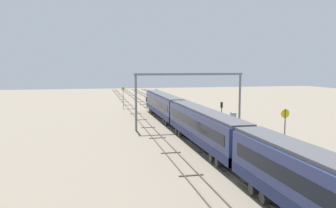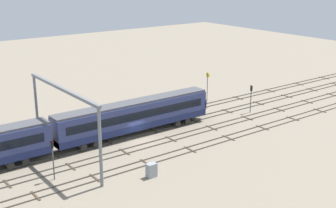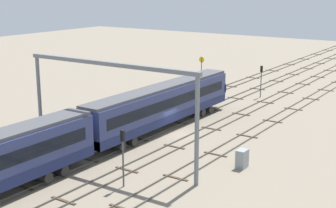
{
  "view_description": "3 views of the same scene",
  "coord_description": "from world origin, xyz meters",
  "px_view_note": "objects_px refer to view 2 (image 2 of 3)",
  "views": [
    {
      "loc": [
        -63.83,
        15.45,
        10.2
      ],
      "look_at": [
        5.86,
        0.07,
        2.32
      ],
      "focal_mm": 35.84,
      "sensor_mm": 36.0,
      "label": 1
    },
    {
      "loc": [
        -31.87,
        -49.08,
        22.98
      ],
      "look_at": [
        6.27,
        1.8,
        3.66
      ],
      "focal_mm": 48.78,
      "sensor_mm": 36.0,
      "label": 2
    },
    {
      "loc": [
        -42.65,
        -27.67,
        15.79
      ],
      "look_at": [
        1.39,
        1.98,
        2.77
      ],
      "focal_mm": 52.86,
      "sensor_mm": 36.0,
      "label": 3
    }
  ],
  "objects_px": {
    "speed_sign_mid_trackside": "(207,83)",
    "relay_cabinet": "(151,170)",
    "overhead_gantry": "(63,106)",
    "signal_light_trackside_approach": "(53,154)",
    "signal_light_trackside_departure": "(251,95)"
  },
  "relations": [
    {
      "from": "speed_sign_mid_trackside",
      "to": "relay_cabinet",
      "type": "bearing_deg",
      "value": -143.18
    },
    {
      "from": "overhead_gantry",
      "to": "relay_cabinet",
      "type": "bearing_deg",
      "value": -61.19
    },
    {
      "from": "signal_light_trackside_approach",
      "to": "relay_cabinet",
      "type": "xyz_separation_m",
      "value": [
        9.09,
        -5.98,
        -2.24
      ]
    },
    {
      "from": "overhead_gantry",
      "to": "signal_light_trackside_approach",
      "type": "relative_size",
      "value": 3.95
    },
    {
      "from": "relay_cabinet",
      "to": "speed_sign_mid_trackside",
      "type": "bearing_deg",
      "value": 36.82
    },
    {
      "from": "signal_light_trackside_departure",
      "to": "relay_cabinet",
      "type": "relative_size",
      "value": 2.78
    },
    {
      "from": "signal_light_trackside_approach",
      "to": "signal_light_trackside_departure",
      "type": "relative_size",
      "value": 1.04
    },
    {
      "from": "relay_cabinet",
      "to": "signal_light_trackside_approach",
      "type": "bearing_deg",
      "value": 146.66
    },
    {
      "from": "overhead_gantry",
      "to": "signal_light_trackside_approach",
      "type": "height_order",
      "value": "overhead_gantry"
    },
    {
      "from": "signal_light_trackside_departure",
      "to": "speed_sign_mid_trackside",
      "type": "bearing_deg",
      "value": 100.56
    },
    {
      "from": "overhead_gantry",
      "to": "speed_sign_mid_trackside",
      "type": "relative_size",
      "value": 3.5
    },
    {
      "from": "speed_sign_mid_trackside",
      "to": "relay_cabinet",
      "type": "relative_size",
      "value": 3.25
    },
    {
      "from": "speed_sign_mid_trackside",
      "to": "signal_light_trackside_departure",
      "type": "distance_m",
      "value": 8.95
    },
    {
      "from": "overhead_gantry",
      "to": "signal_light_trackside_departure",
      "type": "relative_size",
      "value": 4.1
    },
    {
      "from": "signal_light_trackside_departure",
      "to": "relay_cabinet",
      "type": "xyz_separation_m",
      "value": [
        -26.56,
        -9.87,
        -2.14
      ]
    }
  ]
}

